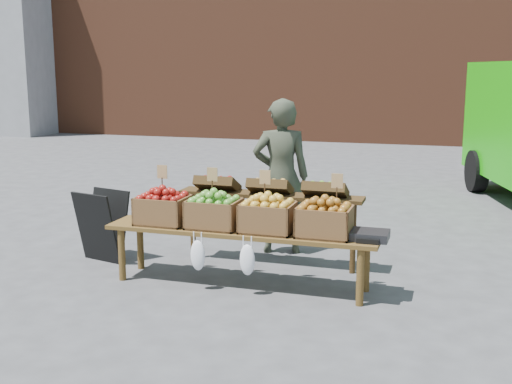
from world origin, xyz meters
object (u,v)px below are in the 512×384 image
(crate_russet_pears, at_px, (214,214))
(crate_golden_apples, at_px, (163,210))
(chalkboard_sign, at_px, (102,226))
(display_bench, at_px, (241,258))
(vendor, at_px, (281,177))
(crate_green_apples, at_px, (324,221))
(back_table, at_px, (270,219))
(crate_red_apples, at_px, (268,217))
(weighing_scale, at_px, (370,235))

(crate_russet_pears, bearing_deg, crate_golden_apples, 180.00)
(chalkboard_sign, xyz_separation_m, display_bench, (1.73, -0.33, -0.12))
(vendor, distance_m, crate_russet_pears, 1.33)
(display_bench, height_order, crate_green_apples, crate_green_apples)
(vendor, distance_m, chalkboard_sign, 2.08)
(back_table, relative_size, crate_green_apples, 4.20)
(chalkboard_sign, height_order, crate_golden_apples, crate_golden_apples)
(crate_russet_pears, height_order, crate_red_apples, same)
(chalkboard_sign, bearing_deg, crate_green_apples, 6.66)
(back_table, bearing_deg, display_bench, -97.09)
(back_table, bearing_deg, weighing_scale, -31.82)
(crate_green_apples, bearing_deg, chalkboard_sign, 172.65)
(chalkboard_sign, bearing_deg, vendor, 41.71)
(vendor, bearing_deg, display_bench, 69.67)
(back_table, xyz_separation_m, crate_green_apples, (0.74, -0.72, 0.19))
(display_bench, bearing_deg, crate_russet_pears, 180.00)
(back_table, xyz_separation_m, display_bench, (-0.09, -0.72, -0.24))
(back_table, distance_m, display_bench, 0.76)
(chalkboard_sign, relative_size, back_table, 0.38)
(chalkboard_sign, distance_m, crate_red_apples, 2.06)
(back_table, distance_m, crate_golden_apples, 1.18)
(display_bench, distance_m, crate_golden_apples, 0.93)
(display_bench, bearing_deg, crate_green_apples, 0.00)
(vendor, distance_m, display_bench, 1.41)
(display_bench, height_order, crate_russet_pears, crate_russet_pears)
(vendor, height_order, display_bench, vendor)
(crate_red_apples, distance_m, crate_green_apples, 0.55)
(chalkboard_sign, bearing_deg, back_table, 26.09)
(back_table, height_order, crate_green_apples, back_table)
(crate_russet_pears, xyz_separation_m, crate_red_apples, (0.55, 0.00, 0.00))
(vendor, distance_m, crate_red_apples, 1.30)
(back_table, bearing_deg, vendor, 93.09)
(crate_red_apples, relative_size, weighing_scale, 1.47)
(vendor, relative_size, crate_red_apples, 3.57)
(back_table, bearing_deg, crate_green_apples, -44.39)
(vendor, bearing_deg, weighing_scale, 115.48)
(weighing_scale, bearing_deg, vendor, 133.12)
(display_bench, height_order, weighing_scale, weighing_scale)
(vendor, height_order, weighing_scale, vendor)
(crate_green_apples, bearing_deg, crate_red_apples, 180.00)
(crate_golden_apples, bearing_deg, crate_green_apples, 0.00)
(crate_green_apples, bearing_deg, display_bench, 180.00)
(vendor, height_order, chalkboard_sign, vendor)
(crate_russet_pears, bearing_deg, back_table, 63.14)
(back_table, relative_size, display_bench, 0.78)
(back_table, distance_m, crate_red_apples, 0.77)
(crate_golden_apples, relative_size, crate_red_apples, 1.00)
(crate_golden_apples, height_order, crate_red_apples, same)
(crate_russet_pears, distance_m, crate_red_apples, 0.55)
(back_table, height_order, display_bench, back_table)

